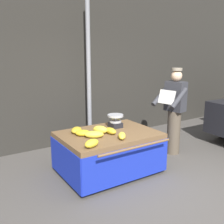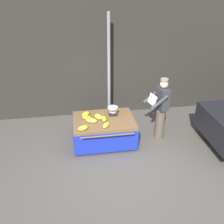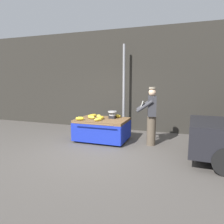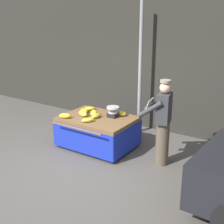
# 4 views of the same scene
# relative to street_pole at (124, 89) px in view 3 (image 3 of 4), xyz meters

# --- Properties ---
(ground_plane) EXTENTS (60.00, 60.00, 0.00)m
(ground_plane) POSITION_rel_street_pole_xyz_m (-0.03, -2.40, -1.59)
(ground_plane) COLOR #514C47
(back_wall) EXTENTS (16.00, 0.24, 3.82)m
(back_wall) POSITION_rel_street_pole_xyz_m (-0.03, 0.52, 0.32)
(back_wall) COLOR #2D2B26
(back_wall) RESTS_ON ground
(street_pole) EXTENTS (0.09, 0.09, 3.19)m
(street_pole) POSITION_rel_street_pole_xyz_m (0.00, 0.00, 0.00)
(street_pole) COLOR gray
(street_pole) RESTS_ON ground
(banana_cart) EXTENTS (1.61, 1.35, 0.70)m
(banana_cart) POSITION_rel_street_pole_xyz_m (-0.33, -1.30, -1.08)
(banana_cart) COLOR brown
(banana_cart) RESTS_ON ground
(weighing_scale) EXTENTS (0.28, 0.28, 0.23)m
(weighing_scale) POSITION_rel_street_pole_xyz_m (-0.06, -1.10, -0.78)
(weighing_scale) COLOR black
(weighing_scale) RESTS_ON banana_cart
(banana_bunch_0) EXTENTS (0.25, 0.19, 0.11)m
(banana_bunch_0) POSITION_rel_street_pole_xyz_m (0.05, -0.92, -0.84)
(banana_bunch_0) COLOR gold
(banana_bunch_0) RESTS_ON banana_cart
(banana_bunch_1) EXTENTS (0.13, 0.27, 0.10)m
(banana_bunch_1) POSITION_rel_street_pole_xyz_m (-0.33, -1.36, -0.85)
(banana_bunch_1) COLOR gold
(banana_bunch_1) RESTS_ON banana_cart
(banana_bunch_2) EXTENTS (0.29, 0.27, 0.10)m
(banana_bunch_2) POSITION_rel_street_pole_xyz_m (-0.77, -1.23, -0.85)
(banana_bunch_2) COLOR gold
(banana_bunch_2) RESTS_ON banana_cart
(banana_bunch_3) EXTENTS (0.24, 0.28, 0.09)m
(banana_bunch_3) POSITION_rel_street_pole_xyz_m (-0.32, -1.67, -0.85)
(banana_bunch_3) COLOR yellow
(banana_bunch_3) RESTS_ON banana_cart
(banana_bunch_4) EXTENTS (0.26, 0.30, 0.13)m
(banana_bunch_4) POSITION_rel_street_pole_xyz_m (-0.46, -1.26, -0.83)
(banana_bunch_4) COLOR yellow
(banana_bunch_4) RESTS_ON banana_cart
(banana_bunch_5) EXTENTS (0.34, 0.28, 0.11)m
(banana_bunch_5) POSITION_rel_street_pole_xyz_m (-0.66, -1.40, -0.84)
(banana_bunch_5) COLOR yellow
(banana_bunch_5) RESTS_ON banana_cart
(banana_bunch_6) EXTENTS (0.30, 0.32, 0.09)m
(banana_bunch_6) POSITION_rel_street_pole_xyz_m (-0.78, -1.01, -0.85)
(banana_bunch_6) COLOR gold
(banana_bunch_6) RESTS_ON banana_cart
(banana_bunch_7) EXTENTS (0.30, 0.24, 0.11)m
(banana_bunch_7) POSITION_rel_street_pole_xyz_m (-0.89, -1.74, -0.84)
(banana_bunch_7) COLOR yellow
(banana_bunch_7) RESTS_ON banana_cart
(vendor_person) EXTENTS (0.64, 0.59, 1.71)m
(vendor_person) POSITION_rel_street_pole_xyz_m (1.21, -1.28, -0.72)
(vendor_person) COLOR brown
(vendor_person) RESTS_ON ground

